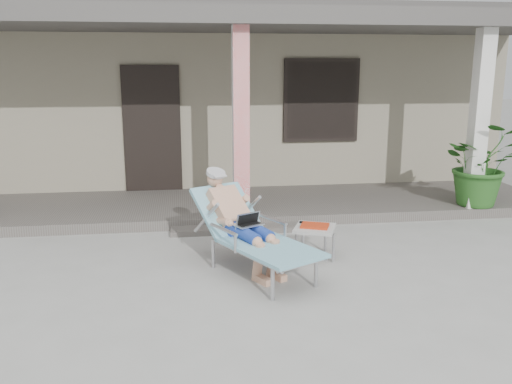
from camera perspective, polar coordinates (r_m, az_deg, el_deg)
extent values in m
plane|color=#9E9E99|center=(5.78, 0.83, -9.59)|extent=(60.00, 60.00, 0.00)
cube|color=gray|center=(11.82, -3.93, 9.54)|extent=(10.00, 5.00, 3.00)
cube|color=#474442|center=(11.83, -4.06, 17.54)|extent=(10.40, 5.40, 0.30)
cube|color=black|center=(9.31, -10.87, 6.53)|extent=(0.95, 0.06, 2.10)
cube|color=black|center=(9.56, 6.88, 9.55)|extent=(1.20, 0.06, 1.30)
cube|color=black|center=(9.56, 6.89, 9.54)|extent=(1.32, 0.05, 1.42)
cube|color=#605B56|center=(8.58, -2.17, -1.44)|extent=(10.00, 2.00, 0.15)
cube|color=red|center=(7.50, -1.61, 7.18)|extent=(0.22, 0.22, 2.61)
cube|color=silver|center=(8.61, 22.41, 6.97)|extent=(0.22, 0.22, 2.61)
cube|color=#474442|center=(8.33, -2.34, 17.58)|extent=(10.00, 2.30, 0.24)
cube|color=#605B56|center=(7.49, -1.29, -3.91)|extent=(2.00, 0.30, 0.07)
cylinder|color=#B7B7BC|center=(5.32, 1.75, -9.68)|extent=(0.04, 0.04, 0.34)
cylinder|color=#B7B7BC|center=(5.66, 6.33, -8.31)|extent=(0.04, 0.04, 0.34)
cylinder|color=#B7B7BC|center=(6.16, -4.52, -6.48)|extent=(0.04, 0.04, 0.34)
cylinder|color=#B7B7BC|center=(6.45, -0.23, -5.50)|extent=(0.04, 0.04, 0.34)
cube|color=#B7B7BC|center=(5.72, 1.49, -6.05)|extent=(1.04, 1.26, 0.03)
cube|color=#81B4C8|center=(5.71, 1.49, -5.84)|extent=(1.13, 1.33, 0.04)
cube|color=#B7B7BC|center=(6.29, -3.05, -2.22)|extent=(0.76, 0.74, 0.45)
cube|color=#81B4C8|center=(6.28, -3.05, -1.94)|extent=(0.87, 0.84, 0.51)
cylinder|color=#B3B3B6|center=(6.41, -4.39, 2.05)|extent=(0.30, 0.30, 0.12)
cube|color=silver|center=(5.97, -0.84, -3.42)|extent=(0.37, 0.33, 0.21)
cube|color=#B1B1AC|center=(6.44, 6.21, -3.82)|extent=(0.59, 0.59, 0.04)
cylinder|color=#B7B7BC|center=(6.29, 4.94, -6.03)|extent=(0.03, 0.03, 0.35)
cylinder|color=#B7B7BC|center=(6.37, 8.15, -5.85)|extent=(0.03, 0.03, 0.35)
cylinder|color=#B7B7BC|center=(6.62, 4.25, -5.02)|extent=(0.03, 0.03, 0.35)
cylinder|color=#B7B7BC|center=(6.71, 7.31, -4.86)|extent=(0.03, 0.03, 0.35)
cube|color=#BC3314|center=(6.43, 6.21, -3.54)|extent=(0.38, 0.34, 0.03)
cube|color=black|center=(6.54, 5.96, -3.29)|extent=(0.30, 0.14, 0.03)
imported|color=#26591E|center=(8.87, 22.68, 2.75)|extent=(1.32, 1.20, 1.28)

